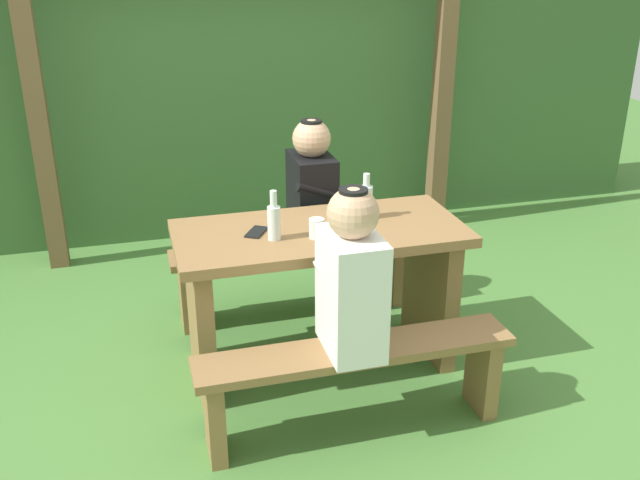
% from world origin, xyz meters
% --- Properties ---
extents(ground_plane, '(12.00, 12.00, 0.00)m').
position_xyz_m(ground_plane, '(0.00, 0.00, 0.00)').
color(ground_plane, '#4B7E38').
extents(hedge_backdrop, '(6.40, 0.60, 1.89)m').
position_xyz_m(hedge_backdrop, '(0.00, 2.22, 0.94)').
color(hedge_backdrop, '#395F2F').
rests_on(hedge_backdrop, ground_plane).
extents(pergola_post_left, '(0.12, 0.12, 1.92)m').
position_xyz_m(pergola_post_left, '(-1.37, 1.65, 0.96)').
color(pergola_post_left, brown).
rests_on(pergola_post_left, ground_plane).
extents(pergola_post_right, '(0.12, 0.12, 1.92)m').
position_xyz_m(pergola_post_right, '(1.37, 1.65, 0.96)').
color(pergola_post_right, brown).
rests_on(pergola_post_right, ground_plane).
extents(picnic_table, '(1.40, 0.64, 0.76)m').
position_xyz_m(picnic_table, '(0.00, 0.00, 0.51)').
color(picnic_table, olive).
rests_on(picnic_table, ground_plane).
extents(bench_near, '(1.40, 0.24, 0.43)m').
position_xyz_m(bench_near, '(0.00, -0.58, 0.31)').
color(bench_near, olive).
rests_on(bench_near, ground_plane).
extents(bench_far, '(1.40, 0.24, 0.43)m').
position_xyz_m(bench_far, '(0.00, 0.58, 0.31)').
color(bench_far, olive).
rests_on(bench_far, ground_plane).
extents(person_white_shirt, '(0.25, 0.35, 0.72)m').
position_xyz_m(person_white_shirt, '(-0.03, -0.57, 0.76)').
color(person_white_shirt, white).
rests_on(person_white_shirt, bench_near).
extents(person_black_coat, '(0.25, 0.35, 0.72)m').
position_xyz_m(person_black_coat, '(0.11, 0.57, 0.76)').
color(person_black_coat, black).
rests_on(person_black_coat, bench_far).
extents(drinking_glass, '(0.07, 0.07, 0.09)m').
position_xyz_m(drinking_glass, '(-0.05, -0.11, 0.80)').
color(drinking_glass, silver).
rests_on(drinking_glass, picnic_table).
extents(bottle_left, '(0.06, 0.06, 0.23)m').
position_xyz_m(bottle_left, '(0.26, 0.07, 0.85)').
color(bottle_left, silver).
rests_on(bottle_left, picnic_table).
extents(bottle_right, '(0.06, 0.06, 0.24)m').
position_xyz_m(bottle_right, '(-0.24, -0.07, 0.85)').
color(bottle_right, silver).
rests_on(bottle_right, picnic_table).
extents(cell_phone, '(0.13, 0.16, 0.01)m').
position_xyz_m(cell_phone, '(-0.31, 0.03, 0.76)').
color(cell_phone, black).
rests_on(cell_phone, picnic_table).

